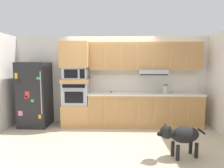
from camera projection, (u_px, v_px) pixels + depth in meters
name	position (u px, v px, depth m)	size (l,w,h in m)	color
ground_plane	(109.00, 135.00, 4.39)	(9.60, 9.60, 0.00)	beige
back_kitchen_wall	(111.00, 80.00, 5.36)	(6.20, 0.12, 2.50)	silver
refrigerator	(35.00, 94.00, 5.04)	(0.76, 0.73, 1.76)	black
oven_base_cabinet	(77.00, 114.00, 5.14)	(0.74, 0.62, 0.60)	tan
built_in_oven	(76.00, 93.00, 5.07)	(0.70, 0.62, 0.60)	#A8AAAF
appliance_mid_shelf	(76.00, 81.00, 5.04)	(0.74, 0.62, 0.10)	tan
microwave	(76.00, 73.00, 5.01)	(0.64, 0.54, 0.32)	#A8AAAF
appliance_upper_cabinet	(76.00, 55.00, 4.96)	(0.74, 0.62, 0.68)	tan
lower_cabinet_run	(144.00, 110.00, 5.06)	(3.05, 0.63, 0.88)	tan
countertop_slab	(145.00, 94.00, 5.01)	(3.09, 0.64, 0.04)	silver
backsplash_panel	(143.00, 83.00, 5.27)	(3.09, 0.02, 0.50)	silver
upper_cabinet_with_hood	(145.00, 57.00, 5.03)	(3.05, 0.48, 0.88)	tan
screwdriver	(111.00, 92.00, 5.13)	(0.13, 0.12, 0.03)	black
electric_kettle	(166.00, 89.00, 4.93)	(0.17, 0.17, 0.24)	#A8AAAF
dog	(181.00, 135.00, 3.31)	(0.98, 0.44, 0.65)	black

